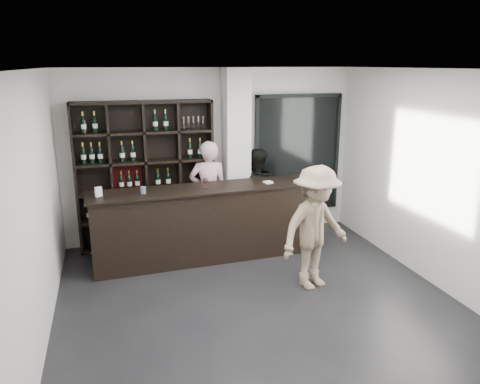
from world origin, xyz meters
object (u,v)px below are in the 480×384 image
object	(u,v)px
wine_shelf	(146,176)
taster_black	(255,194)
tasting_counter	(205,223)
taster_pink	(209,193)
customer	(315,228)

from	to	relation	value
wine_shelf	taster_black	world-z (taller)	wine_shelf
taster_black	wine_shelf	bearing A→B (deg)	-2.95
tasting_counter	taster_pink	world-z (taller)	taster_pink
wine_shelf	taster_black	bearing A→B (deg)	-5.18
wine_shelf	customer	distance (m)	2.98
customer	taster_black	bearing A→B (deg)	77.05
tasting_counter	customer	xyz separation A→B (m)	(1.22, -1.35, 0.27)
taster_pink	taster_black	distance (m)	0.83
taster_black	customer	xyz separation A→B (m)	(0.20, -2.00, 0.06)
taster_pink	taster_black	bearing A→B (deg)	-171.81
tasting_counter	customer	world-z (taller)	customer
wine_shelf	customer	bearing A→B (deg)	-47.00
taster_pink	wine_shelf	bearing A→B (deg)	-1.18
tasting_counter	wine_shelf	bearing A→B (deg)	131.78
taster_black	customer	distance (m)	2.01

